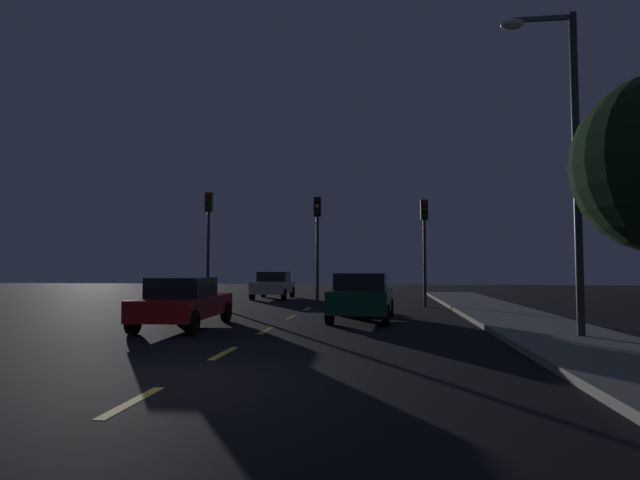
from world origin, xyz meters
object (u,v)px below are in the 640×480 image
traffic_signal_left (208,226)px  car_stopped_ahead (362,297)px  car_oncoming_far (273,285)px  street_lamp_right (565,144)px  traffic_signal_center (317,229)px  car_adjacent_lane (184,302)px  traffic_signal_right (424,231)px

traffic_signal_left → car_stopped_ahead: 10.17m
traffic_signal_left → car_oncoming_far: size_ratio=1.34×
traffic_signal_left → car_oncoming_far: bearing=69.3°
street_lamp_right → traffic_signal_left: bearing=140.0°
traffic_signal_center → car_adjacent_lane: bearing=-107.6°
car_stopped_ahead → car_adjacent_lane: 5.68m
car_stopped_ahead → car_oncoming_far: size_ratio=1.02×
street_lamp_right → car_stopped_ahead: bearing=139.8°
car_adjacent_lane → traffic_signal_center: bearing=72.4°
traffic_signal_center → car_stopped_ahead: bearing=-69.9°
traffic_signal_center → car_oncoming_far: 6.74m
traffic_signal_left → traffic_signal_right: bearing=-0.0°
traffic_signal_center → street_lamp_right: bearing=-55.1°
traffic_signal_right → car_adjacent_lane: size_ratio=1.07×
car_adjacent_lane → street_lamp_right: bearing=-9.6°
traffic_signal_left → car_oncoming_far: traffic_signal_left is taller
traffic_signal_right → street_lamp_right: street_lamp_right is taller
car_stopped_ahead → car_oncoming_far: bearing=115.4°
traffic_signal_right → car_adjacent_lane: traffic_signal_right is taller
traffic_signal_right → street_lamp_right: bearing=-76.7°
car_stopped_ahead → car_oncoming_far: car_stopped_ahead is taller
traffic_signal_left → street_lamp_right: street_lamp_right is taller
traffic_signal_right → car_oncoming_far: bearing=146.7°
car_adjacent_lane → street_lamp_right: size_ratio=0.57×
traffic_signal_right → car_adjacent_lane: 11.93m
traffic_signal_left → street_lamp_right: 16.37m
car_oncoming_far → car_stopped_ahead: bearing=-64.6°
traffic_signal_left → car_adjacent_lane: bearing=-74.7°
traffic_signal_right → car_stopped_ahead: bearing=-112.2°
traffic_signal_left → traffic_signal_right: (10.03, -0.00, -0.32)m
traffic_signal_right → car_stopped_ahead: traffic_signal_right is taller
traffic_signal_right → car_oncoming_far: traffic_signal_right is taller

